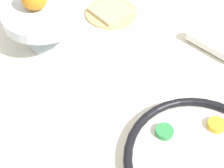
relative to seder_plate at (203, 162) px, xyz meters
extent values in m
cube|color=silver|center=(0.26, -0.11, -0.37)|extent=(1.28, 0.96, 0.72)
cylinder|color=silver|center=(0.00, 0.00, -0.01)|extent=(0.34, 0.34, 0.01)
torus|color=black|center=(0.00, 0.00, 0.00)|extent=(0.34, 0.34, 0.02)
cylinder|color=#33934C|center=(0.11, 0.00, 0.00)|extent=(0.04, 0.04, 0.01)
cylinder|color=gold|center=(0.03, -0.10, 0.00)|extent=(0.04, 0.04, 0.01)
cylinder|color=silver|center=(0.56, 0.00, -0.01)|extent=(0.11, 0.11, 0.01)
cylinder|color=silver|center=(0.56, 0.00, 0.03)|extent=(0.03, 0.03, 0.08)
cylinder|color=silver|center=(0.56, 0.00, 0.09)|extent=(0.22, 0.22, 0.03)
cylinder|color=tan|center=(0.53, -0.25, -0.01)|extent=(0.17, 0.17, 0.01)
cube|color=#D1B784|center=(0.53, -0.25, 0.00)|extent=(0.12, 0.12, 0.01)
cylinder|color=white|center=(0.20, -0.33, 0.01)|extent=(0.15, 0.04, 0.04)
camera|label=1|loc=(-0.09, 0.36, 0.61)|focal=50.00mm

